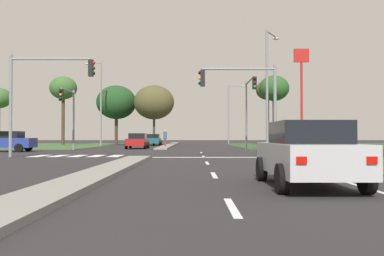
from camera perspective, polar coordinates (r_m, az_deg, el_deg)
name	(u,v)px	position (r m, az deg, el deg)	size (l,w,h in m)	color
ground_plane	(151,153)	(31.57, -5.41, -3.26)	(200.00, 200.00, 0.00)	#282628
grass_verge_far_right	(365,145)	(60.36, 21.82, -2.14)	(35.00, 35.00, 0.01)	#2D4C28
median_island_near	(91,176)	(12.79, -13.10, -6.13)	(1.20, 22.00, 0.14)	gray
median_island_far	(168,145)	(56.50, -3.14, -2.23)	(1.20, 36.00, 0.14)	gray
lane_dash_near	(230,207)	(7.43, 5.03, -10.35)	(0.14, 2.00, 0.01)	silver
lane_dash_second	(212,175)	(13.38, 2.64, -6.22)	(0.14, 2.00, 0.01)	silver
lane_dash_third	(205,163)	(19.36, 1.74, -4.63)	(0.14, 2.00, 0.01)	silver
lane_dash_fourth	(202,157)	(25.34, 1.26, -3.79)	(0.14, 2.00, 0.01)	silver
lane_dash_fifth	(199,153)	(31.34, 0.97, -3.27)	(0.14, 2.00, 0.01)	silver
edge_line_right	(320,175)	(14.06, 16.45, -5.92)	(0.14, 24.00, 0.01)	silver
stop_bar_near	(207,157)	(24.47, 2.02, -3.88)	(6.40, 0.50, 0.01)	silver
crosswalk_bar_near	(37,156)	(27.82, -19.67, -3.48)	(0.70, 2.80, 0.01)	silver
crosswalk_bar_second	(57,156)	(27.46, -17.40, -3.53)	(0.70, 2.80, 0.01)	silver
crosswalk_bar_third	(76,156)	(27.15, -15.08, -3.57)	(0.70, 2.80, 0.01)	silver
crosswalk_bar_fourth	(95,156)	(26.88, -12.70, -3.61)	(0.70, 2.80, 0.01)	silver
crosswalk_bar_fifth	(114,156)	(26.65, -10.28, -3.64)	(0.70, 2.80, 0.01)	silver
car_teal_near	(151,140)	(55.14, -5.45, -1.54)	(2.10, 4.19, 1.47)	#19565B
car_silver_second	(306,153)	(10.64, 14.72, -3.26)	(1.98, 4.18, 1.55)	#B7B7BC
car_red_third	(136,141)	(41.80, -7.44, -1.68)	(1.97, 4.26, 1.47)	#A31919
car_blue_fourth	(5,141)	(36.45, -23.43, -1.61)	(4.18, 2.08, 1.58)	navy
traffic_signal_near_left	(39,86)	(26.45, -19.50, 5.19)	(4.95, 0.32, 5.90)	gray
traffic_signal_far_left	(67,108)	(38.10, -16.16, 2.57)	(0.32, 3.99, 5.26)	gray
traffic_signal_far_right	(247,100)	(36.55, 7.26, 3.62)	(0.32, 5.41, 6.04)	gray
traffic_signal_near_right	(244,93)	(25.14, 6.87, 4.56)	(4.51, 0.32, 5.32)	gray
street_lamp_second	(266,84)	(34.14, 9.70, 5.79)	(1.48, 2.31, 9.39)	gray
street_lamp_third	(98,100)	(55.52, -12.31, 3.64)	(2.09, 0.43, 10.44)	gray
street_lamp_fourth	(228,111)	(68.69, 4.74, 2.26)	(2.62, 0.34, 9.27)	gray
pedestrian_at_median	(163,136)	(44.70, -3.83, -1.12)	(0.34, 0.34, 1.70)	maroon
fastfood_pole_sign	(299,75)	(53.70, 13.94, 6.75)	(1.80, 0.40, 11.65)	red
treeline_second	(61,89)	(64.08, -16.85, 4.97)	(3.81, 3.81, 9.66)	#423323
treeline_third	(114,102)	(60.55, -10.19, 3.33)	(5.45, 5.45, 8.18)	#423323
treeline_fourth	(152,102)	(57.27, -5.28, 3.37)	(5.29, 5.29, 7.90)	#423323
treeline_fifth	(266,91)	(62.36, 9.66, 4.83)	(3.33, 3.33, 9.16)	#423323
treeline_sixth	(272,89)	(60.43, 10.48, 5.07)	(4.11, 4.11, 9.50)	#423323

